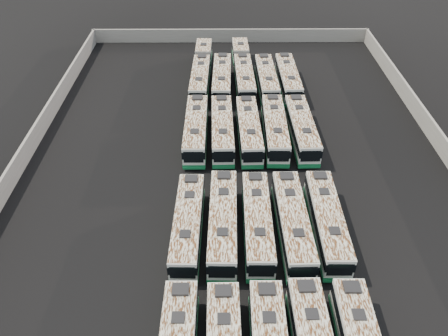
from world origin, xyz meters
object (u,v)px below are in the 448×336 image
bus_midback_right (275,129)px  bus_midback_far_right (301,129)px  bus_midfront_far_right (327,221)px  bus_back_right (267,79)px  bus_back_far_left (201,70)px  bus_midback_far_left (196,129)px  bus_midfront_left (223,222)px  bus_midfront_far_left (188,224)px  bus_back_left (222,79)px  bus_back_center (243,69)px  bus_midfront_right (292,223)px  bus_midback_left (222,129)px  bus_midfront_center (257,222)px  bus_midback_center (249,130)px  bus_back_far_right (288,79)px

bus_midback_right → bus_midback_far_right: size_ratio=1.01×
bus_midfront_far_right → bus_back_right: bearing=97.0°
bus_midback_right → bus_back_far_left: 17.33m
bus_midback_far_left → bus_back_right: bus_midback_far_left is taller
bus_midfront_left → bus_back_far_left: (-2.86, 29.55, -0.05)m
bus_midback_far_right → bus_back_far_left: 19.04m
bus_midfront_far_left → bus_back_left: 27.02m
bus_back_center → bus_midback_far_right: bearing=-70.1°
bus_midfront_right → bus_back_far_left: (-8.79, 29.68, -0.05)m
bus_back_center → bus_midfront_far_right: bearing=-80.0°
bus_back_far_left → bus_midback_left: bearing=-77.9°
bus_midfront_center → bus_midfront_right: size_ratio=0.98×
bus_midback_left → bus_midback_right: size_ratio=0.99×
bus_midback_center → bus_back_left: (-2.98, 12.29, 0.02)m
bus_midback_left → bus_midback_center: size_ratio=1.01×
bus_midback_left → bus_midback_right: bearing=-0.1°
bus_midfront_right → bus_back_left: bearing=101.6°
bus_midfront_right → bus_back_center: 30.01m
bus_midfront_left → bus_midback_left: (-0.01, 14.48, -0.00)m
bus_back_far_left → bus_back_right: bus_back_right is taller
bus_midfront_right → bus_back_left: (-5.96, 26.80, 0.01)m
bus_midfront_far_left → bus_midback_far_right: (11.84, 14.73, 0.06)m
bus_back_left → bus_back_right: bearing=1.6°
bus_midback_far_right → bus_back_far_left: (-11.71, 15.01, -0.05)m
bus_back_right → bus_midfront_far_left: bearing=-109.6°
bus_midfront_far_right → bus_midback_right: bearing=102.5°
bus_midback_far_right → bus_midfront_center: bearing=-113.3°
bus_back_far_right → bus_back_far_left: bearing=166.3°
bus_midback_left → bus_back_right: (5.96, 12.20, -0.04)m
bus_back_right → bus_midfront_right: bearing=-91.2°
bus_midfront_far_left → bus_midfront_right: 8.92m
bus_midfront_left → bus_midback_center: (2.96, 14.38, -0.02)m
bus_back_far_right → bus_back_right: bearing=-177.4°
bus_midfront_right → bus_back_left: bus_back_left is taller
bus_midback_left → bus_back_left: 12.19m
bus_midback_right → bus_midback_far_left: bearing=-178.2°
bus_midfront_left → bus_midfront_center: size_ratio=1.03×
bus_midback_center → bus_back_center: size_ratio=0.65×
bus_midback_right → bus_back_far_right: bearing=77.5°
bus_midback_center → bus_back_center: (-0.03, 15.36, -0.02)m
bus_midfront_center → bus_back_right: bearing=84.1°
bus_midfront_center → bus_back_right: bus_midfront_center is taller
bus_midfront_far_left → bus_midback_left: bus_midback_left is taller
bus_midback_left → bus_midback_far_right: (8.86, 0.05, 0.00)m
bus_midback_center → bus_back_center: bearing=88.6°
bus_midback_center → bus_midfront_far_left: bearing=-113.6°
bus_midback_center → bus_midback_right: size_ratio=0.98×
bus_midback_left → bus_midback_right: 5.88m
bus_back_center → bus_midfront_left: bearing=-97.0°
bus_back_far_left → bus_midback_far_right: bearing=-50.7°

